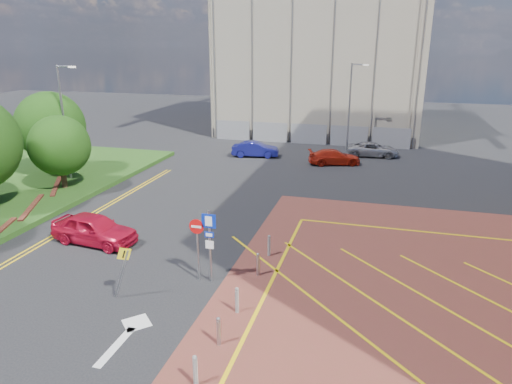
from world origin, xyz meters
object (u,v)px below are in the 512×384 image
at_px(lamp_back, 350,104).
at_px(car_red_back, 334,157).
at_px(car_red_left, 94,229).
at_px(car_silver_back, 373,149).
at_px(sign_cluster, 205,238).
at_px(warning_sign, 122,267).
at_px(tree_c, 60,146).
at_px(tree_d, 50,126).
at_px(car_blue_back, 255,149).
at_px(lamp_left_far, 64,118).

distance_m(lamp_back, car_red_back, 6.79).
height_order(car_red_left, car_red_back, car_red_left).
bearing_deg(car_silver_back, sign_cluster, 162.11).
relative_size(sign_cluster, warning_sign, 1.43).
height_order(tree_c, tree_d, tree_d).
bearing_deg(warning_sign, tree_d, 134.99).
xyz_separation_m(sign_cluster, car_blue_back, (-3.99, 22.28, -1.27)).
distance_m(lamp_back, car_silver_back, 4.76).
height_order(sign_cluster, car_silver_back, sign_cluster).
xyz_separation_m(lamp_back, warning_sign, (-6.31, -29.28, -2.93)).
bearing_deg(tree_d, sign_cluster, -35.58).
bearing_deg(lamp_back, car_red_left, -113.15).
relative_size(tree_d, car_silver_back, 1.35).
bearing_deg(car_red_back, car_silver_back, -56.05).
relative_size(lamp_left_far, warning_sign, 3.58).
bearing_deg(tree_d, car_red_back, 25.20).
relative_size(sign_cluster, car_red_left, 0.72).
distance_m(warning_sign, car_blue_back, 24.59).
xyz_separation_m(tree_d, warning_sign, (14.27, -14.28, -2.44)).
bearing_deg(warning_sign, sign_cluster, 41.88).
bearing_deg(car_red_left, tree_d, 51.64).
bearing_deg(car_silver_back, tree_d, 115.71).
bearing_deg(car_blue_back, sign_cluster, -179.12).
relative_size(tree_d, car_red_back, 1.42).
bearing_deg(car_blue_back, car_red_left, 162.66).
relative_size(car_blue_back, car_silver_back, 0.92).
height_order(lamp_back, car_blue_back, lamp_back).
height_order(sign_cluster, car_blue_back, sign_cluster).
height_order(lamp_back, car_silver_back, lamp_back).
bearing_deg(car_red_left, lamp_left_far, 48.00).
bearing_deg(tree_d, lamp_left_far, -25.68).
bearing_deg(lamp_back, car_red_back, -96.79).
relative_size(tree_d, lamp_left_far, 0.76).
relative_size(lamp_left_far, car_red_left, 1.79).
relative_size(tree_c, lamp_back, 0.61).
distance_m(lamp_left_far, car_red_left, 12.47).
relative_size(lamp_left_far, car_blue_back, 1.94).
xyz_separation_m(car_blue_back, car_silver_back, (10.12, 2.95, -0.06)).
relative_size(car_red_left, car_blue_back, 1.08).
distance_m(tree_d, car_silver_back, 26.66).
bearing_deg(car_red_left, car_blue_back, -1.72).
relative_size(car_red_back, car_silver_back, 0.96).
height_order(tree_c, car_red_back, tree_c).
bearing_deg(car_silver_back, lamp_left_far, 120.04).
distance_m(tree_c, car_silver_back, 25.81).
height_order(lamp_left_far, car_blue_back, lamp_left_far).
relative_size(lamp_left_far, car_red_back, 1.86).
relative_size(tree_d, sign_cluster, 1.90).
relative_size(lamp_back, sign_cluster, 2.50).
height_order(car_red_back, car_silver_back, car_silver_back).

